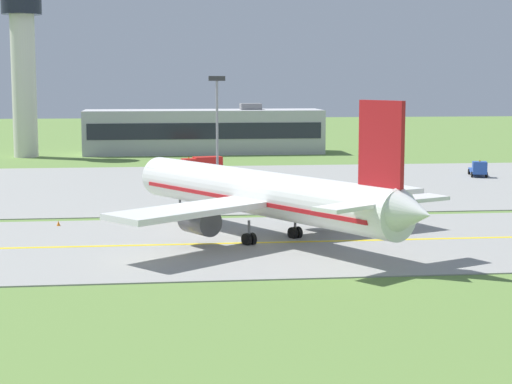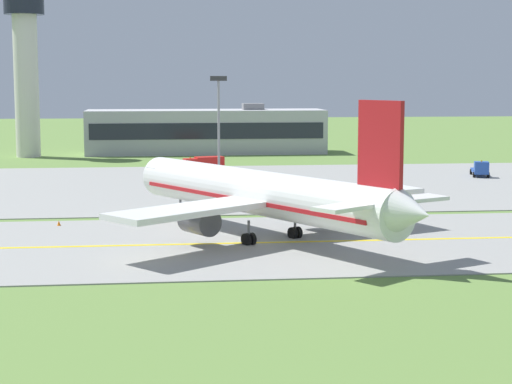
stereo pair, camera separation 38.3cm
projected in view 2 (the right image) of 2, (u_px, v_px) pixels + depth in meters
The scene contains 11 objects.
ground_plane at pixel (269, 244), 76.52m from camera, with size 500.00×500.00×0.00m, color olive.
taxiway_strip at pixel (269, 243), 76.51m from camera, with size 240.00×28.00×0.10m, color gray.
apron_pad at pixel (303, 184), 119.02m from camera, with size 140.00×52.00×0.10m, color gray.
taxiway_centreline at pixel (269, 242), 76.50m from camera, with size 220.00×0.60×0.01m, color yellow.
airplane_lead at pixel (262, 194), 77.84m from camera, with size 29.76×35.73×12.70m.
service_truck_baggage at pixel (204, 164), 132.40m from camera, with size 6.32×3.47×2.60m.
service_truck_fuel at pixel (480, 169), 127.97m from camera, with size 3.64×6.71×2.59m.
terminal_building at pixel (206, 131), 169.13m from camera, with size 45.59×11.54×9.57m.
control_tower at pixel (26, 56), 159.21m from camera, with size 7.60×7.60×30.81m.
apron_light_mast at pixel (219, 113), 126.73m from camera, with size 2.40×0.50×14.70m.
traffic_cone_near_edge at pixel (59, 224), 85.26m from camera, with size 0.44×0.44×0.60m, color orange.
Camera 2 is at (-9.56, -74.71, 14.28)m, focal length 61.53 mm.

